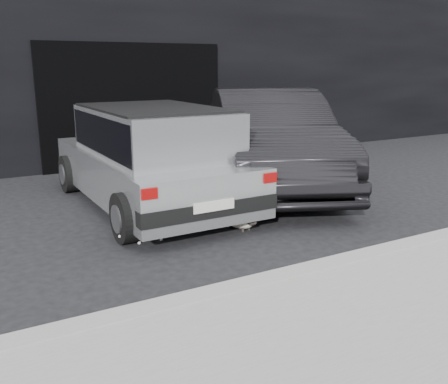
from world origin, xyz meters
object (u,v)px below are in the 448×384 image
silver_hatchback (151,153)px  cat_white (151,228)px  second_car (269,138)px  cat_siamese (241,221)px

silver_hatchback → cat_white: 1.73m
silver_hatchback → second_car: bearing=6.2°
second_car → cat_siamese: (-1.76, -1.93, -0.75)m
silver_hatchback → second_car: second_car is taller
cat_white → cat_siamese: bearing=83.0°
cat_siamese → cat_white: size_ratio=0.94×
second_car → cat_white: second_car is taller
silver_hatchback → second_car: (2.36, 0.27, 0.02)m
cat_siamese → cat_white: cat_white is taller
silver_hatchback → cat_white: (-0.61, -1.47, -0.68)m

